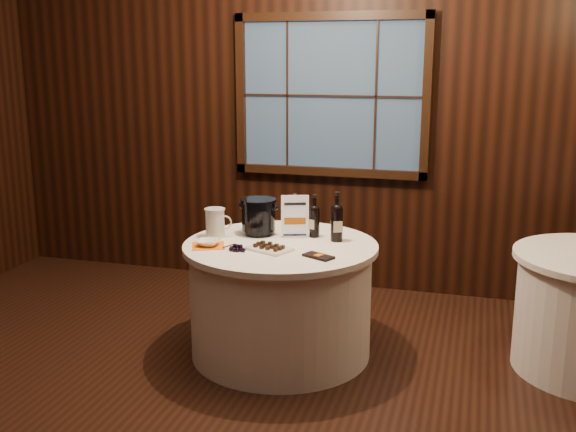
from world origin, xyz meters
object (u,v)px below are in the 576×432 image
(sign_stand, at_px, (295,222))
(grape_bunch, at_px, (238,248))
(port_bottle_left, at_px, (314,219))
(chocolate_box, at_px, (318,256))
(port_bottle_right, at_px, (337,220))
(ice_bucket, at_px, (258,216))
(cracker_bowl, at_px, (208,243))
(main_table, at_px, (281,299))
(glass_pitcher, at_px, (215,223))
(chocolate_plate, at_px, (269,248))

(sign_stand, distance_m, grape_bunch, 0.50)
(port_bottle_left, relative_size, chocolate_box, 1.55)
(sign_stand, xyz_separation_m, port_bottle_right, (0.30, -0.02, 0.04))
(ice_bucket, relative_size, cracker_bowl, 1.66)
(main_table, height_order, port_bottle_left, port_bottle_left)
(glass_pitcher, xyz_separation_m, cracker_bowl, (0.04, -0.22, -0.08))
(port_bottle_right, xyz_separation_m, cracker_bowl, (-0.77, -0.35, -0.12))
(chocolate_plate, bearing_deg, ice_bucket, 118.39)
(sign_stand, height_order, glass_pitcher, sign_stand)
(ice_bucket, xyz_separation_m, chocolate_box, (0.53, -0.42, -0.12))
(main_table, xyz_separation_m, chocolate_plate, (-0.02, -0.17, 0.40))
(port_bottle_left, distance_m, chocolate_plate, 0.45)
(main_table, distance_m, chocolate_plate, 0.43)
(glass_pitcher, bearing_deg, sign_stand, 0.47)
(chocolate_plate, height_order, chocolate_box, chocolate_plate)
(port_bottle_left, distance_m, cracker_bowl, 0.74)
(cracker_bowl, bearing_deg, glass_pitcher, 99.91)
(sign_stand, bearing_deg, main_table, -122.17)
(ice_bucket, distance_m, chocolate_box, 0.68)
(main_table, xyz_separation_m, grape_bunch, (-0.21, -0.23, 0.40))
(main_table, height_order, port_bottle_right, port_bottle_right)
(cracker_bowl, bearing_deg, ice_bucket, 59.10)
(sign_stand, distance_m, ice_bucket, 0.26)
(ice_bucket, relative_size, chocolate_box, 1.33)
(chocolate_box, height_order, grape_bunch, grape_bunch)
(ice_bucket, height_order, cracker_bowl, ice_bucket)
(chocolate_box, bearing_deg, main_table, 168.95)
(port_bottle_left, xyz_separation_m, ice_bucket, (-0.38, -0.04, 0.01))
(ice_bucket, xyz_separation_m, grape_bunch, (0.00, -0.41, -0.11))
(port_bottle_right, xyz_separation_m, chocolate_box, (-0.03, -0.40, -0.14))
(chocolate_box, bearing_deg, ice_bucket, 167.75)
(main_table, distance_m, glass_pitcher, 0.68)
(sign_stand, relative_size, ice_bucket, 1.21)
(chocolate_plate, bearing_deg, main_table, 82.29)
(sign_stand, relative_size, port_bottle_right, 0.91)
(port_bottle_left, relative_size, glass_pitcher, 1.47)
(ice_bucket, xyz_separation_m, cracker_bowl, (-0.22, -0.37, -0.11))
(chocolate_box, xyz_separation_m, grape_bunch, (-0.53, 0.01, 0.01))
(grape_bunch, bearing_deg, glass_pitcher, 133.96)
(port_bottle_right, bearing_deg, glass_pitcher, 165.17)
(ice_bucket, relative_size, chocolate_plate, 0.78)
(glass_pitcher, bearing_deg, ice_bucket, 13.69)
(glass_pitcher, relative_size, cracker_bowl, 1.33)
(port_bottle_right, relative_size, glass_pitcher, 1.67)
(sign_stand, bearing_deg, port_bottle_right, -22.45)
(grape_bunch, bearing_deg, chocolate_box, -0.57)
(main_table, distance_m, ice_bucket, 0.59)
(chocolate_box, height_order, cracker_bowl, cracker_bowl)
(grape_bunch, bearing_deg, main_table, 47.93)
(port_bottle_right, relative_size, chocolate_box, 1.76)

